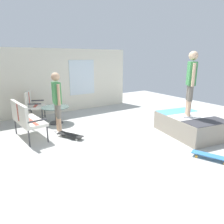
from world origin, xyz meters
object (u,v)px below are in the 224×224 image
skate_ramp (191,125)px  patio_table (55,112)px  person_skater (191,79)px  patio_chair_near_house (32,103)px  skateboard_spare (211,156)px  patio_bench (25,117)px  person_watching (57,98)px  skateboard_by_bench (70,135)px

skate_ramp → patio_table: size_ratio=2.50×
patio_table → person_skater: 4.29m
patio_chair_near_house → person_skater: bearing=-140.1°
patio_table → skateboard_spare: 4.76m
skate_ramp → patio_bench: bearing=61.4°
skate_ramp → skateboard_spare: skate_ramp is taller
patio_bench → patio_chair_near_house: (1.70, -0.55, -0.00)m
person_watching → skateboard_by_bench: person_watching is taller
person_watching → person_skater: person_skater is taller
person_skater → skateboard_spare: (-1.21, 0.72, -1.50)m
patio_bench → skate_ramp: bearing=-118.6°
patio_bench → skateboard_by_bench: bearing=-120.1°
patio_table → skateboard_by_bench: patio_table is taller
skate_ramp → patio_bench: 4.61m
skateboard_spare → skate_ramp: bearing=-37.3°
skate_ramp → skateboard_spare: (-1.22, 0.93, -0.19)m
skate_ramp → patio_bench: (2.20, 4.04, 0.34)m
skate_ramp → skateboard_spare: bearing=142.7°
patio_bench → patio_table: patio_bench is taller
patio_chair_near_house → skateboard_by_bench: (-2.29, -0.46, -0.53)m
skateboard_by_bench → skateboard_spare: same height
person_watching → person_skater: size_ratio=1.00×
skate_ramp → skateboard_spare: 1.55m
patio_chair_near_house → person_watching: (-1.72, -0.34, 0.42)m
skate_ramp → patio_bench: size_ratio=1.73×
patio_chair_near_house → skateboard_spare: patio_chair_near_house is taller
patio_bench → skateboard_spare: 4.65m
person_watching → patio_bench: bearing=89.0°
patio_bench → patio_table: 1.42m
patio_bench → skateboard_by_bench: size_ratio=1.63×
person_watching → skateboard_by_bench: size_ratio=2.19×
person_watching → skateboard_spare: 4.17m
skateboard_by_bench → person_skater: bearing=-120.1°
person_skater → patio_table: bearing=41.3°
skate_ramp → patio_bench: patio_bench is taller
person_skater → patio_bench: bearing=59.9°
person_skater → skateboard_by_bench: bearing=59.9°
patio_bench → patio_table: bearing=-51.2°
patio_table → person_watching: bearing=167.3°
patio_table → skateboard_spare: size_ratio=1.11×
patio_bench → person_watching: bearing=-91.0°
person_watching → skateboard_by_bench: (-0.57, -0.12, -0.95)m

